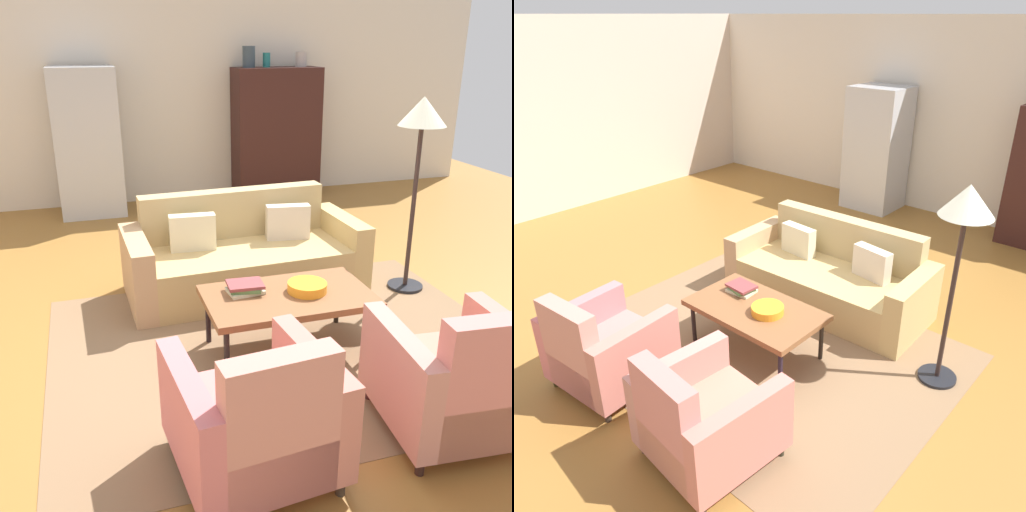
{
  "view_description": "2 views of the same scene",
  "coord_description": "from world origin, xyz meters",
  "views": [
    {
      "loc": [
        -1.17,
        -3.8,
        2.16
      ],
      "look_at": [
        -0.04,
        -0.16,
        0.67
      ],
      "focal_mm": 39.12,
      "sensor_mm": 36.0,
      "label": 1
    },
    {
      "loc": [
        2.75,
        -3.22,
        2.81
      ],
      "look_at": [
        -0.14,
        0.08,
        0.69
      ],
      "focal_mm": 35.44,
      "sensor_mm": 36.0,
      "label": 2
    }
  ],
  "objects": [
    {
      "name": "ground_plane",
      "position": [
        0.0,
        0.0,
        0.0
      ],
      "size": [
        11.26,
        11.26,
        0.0
      ],
      "primitive_type": "plane",
      "color": "olive"
    },
    {
      "name": "wall_back",
      "position": [
        0.0,
        4.1,
        1.4
      ],
      "size": [
        9.38,
        0.12,
        2.8
      ],
      "primitive_type": "cube",
      "color": "silver",
      "rests_on": "ground"
    },
    {
      "name": "wall_left",
      "position": [
        -4.69,
        0.0,
        1.4
      ],
      "size": [
        0.12,
        8.21,
        2.8
      ],
      "primitive_type": "cube",
      "color": "beige",
      "rests_on": "ground"
    },
    {
      "name": "area_rug",
      "position": [
        0.12,
        -0.37,
        0.0
      ],
      "size": [
        3.4,
        2.6,
        0.01
      ],
      "primitive_type": "cube",
      "color": "#876648",
      "rests_on": "ground"
    },
    {
      "name": "couch",
      "position": [
        0.12,
        0.77,
        0.29
      ],
      "size": [
        2.13,
        0.97,
        0.86
      ],
      "rotation": [
        0.0,
        0.0,
        3.18
      ],
      "color": "tan",
      "rests_on": "ground"
    },
    {
      "name": "coffee_table",
      "position": [
        0.12,
        -0.42,
        0.42
      ],
      "size": [
        1.2,
        0.7,
        0.45
      ],
      "color": "black",
      "rests_on": "ground"
    },
    {
      "name": "armchair_left",
      "position": [
        -0.47,
        -1.59,
        0.34
      ],
      "size": [
        0.86,
        0.86,
        0.88
      ],
      "rotation": [
        0.0,
        0.0,
        0.08
      ],
      "color": "#2B2A14",
      "rests_on": "ground"
    },
    {
      "name": "armchair_right",
      "position": [
        0.72,
        -1.59,
        0.34
      ],
      "size": [
        0.87,
        0.87,
        0.88
      ],
      "rotation": [
        0.0,
        0.0,
        -0.09
      ],
      "color": "#3A1B1C",
      "rests_on": "ground"
    },
    {
      "name": "fruit_bowl",
      "position": [
        0.27,
        -0.42,
        0.49
      ],
      "size": [
        0.29,
        0.29,
        0.07
      ],
      "primitive_type": "cylinder",
      "color": "orange",
      "rests_on": "coffee_table"
    },
    {
      "name": "book_stack",
      "position": [
        -0.16,
        -0.3,
        0.49
      ],
      "size": [
        0.27,
        0.23,
        0.08
      ],
      "color": "beige",
      "rests_on": "coffee_table"
    },
    {
      "name": "refrigerator",
      "position": [
        -1.1,
        3.65,
        0.93
      ],
      "size": [
        0.8,
        0.73,
        1.85
      ],
      "color": "#B7BABF",
      "rests_on": "ground"
    },
    {
      "name": "floor_lamp",
      "position": [
        1.56,
        0.3,
        1.44
      ],
      "size": [
        0.4,
        0.4,
        1.72
      ],
      "color": "black",
      "rests_on": "ground"
    }
  ]
}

